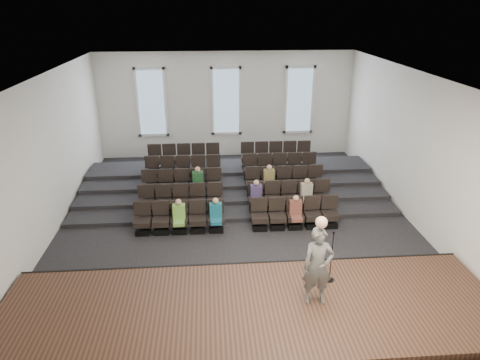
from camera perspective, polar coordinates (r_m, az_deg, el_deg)
name	(u,v)px	position (r m, az deg, el deg)	size (l,w,h in m)	color
ground	(237,221)	(14.94, -0.45, -5.53)	(14.00, 14.00, 0.00)	black
ceiling	(236,75)	(13.32, -0.52, 13.82)	(12.00, 14.00, 0.02)	white
wall_back	(226,105)	(20.68, -1.86, 9.93)	(12.00, 0.04, 5.00)	white
wall_front	(264,285)	(7.68, 3.28, -13.82)	(12.00, 0.04, 5.00)	white
wall_left	(46,158)	(14.81, -24.42, 2.66)	(0.04, 14.00, 5.00)	white
wall_right	(415,149)	(15.53, 22.32, 3.86)	(0.04, 14.00, 5.00)	white
stage	(252,314)	(10.57, 1.58, -17.46)	(11.80, 3.60, 0.50)	#503122
stage_lip	(245,271)	(11.97, 0.69, -12.01)	(11.80, 0.06, 0.52)	black
risers	(231,181)	(17.71, -1.17, -0.13)	(11.80, 4.80, 0.60)	black
seating_rows	(234,186)	(16.03, -0.84, -0.78)	(6.80, 4.70, 1.67)	black
windows	(226,101)	(20.57, -1.86, 10.44)	(8.44, 0.10, 3.24)	white
audience	(246,196)	(14.87, 0.85, -2.18)	(4.85, 2.64, 1.10)	#73B247
speaker	(318,266)	(10.14, 10.34, -11.24)	(0.70, 0.46, 1.93)	#585653
mic_stand	(331,266)	(11.20, 11.98, -11.17)	(0.24, 0.24, 1.41)	black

